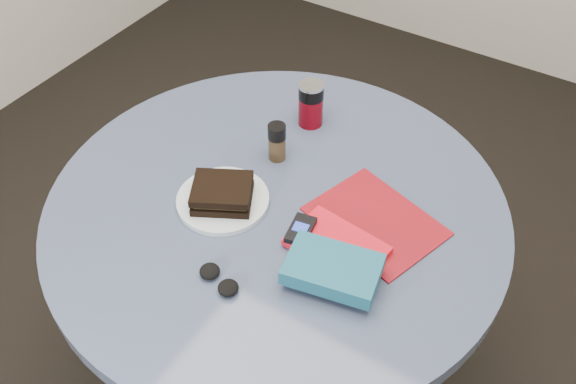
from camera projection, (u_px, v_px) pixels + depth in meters
The scene contains 11 objects.
ground at pixel (279, 378), 1.91m from camera, with size 4.00×4.00×0.00m, color black.
table at pixel (277, 252), 1.50m from camera, with size 1.00×1.00×0.75m.
plate at pixel (223, 200), 1.38m from camera, with size 0.20×0.20×0.01m, color silver.
sandwich at pixel (222, 193), 1.36m from camera, with size 0.16×0.15×0.04m.
soda_can at pixel (311, 104), 1.54m from camera, with size 0.07×0.07×0.11m.
pepper_grinder at pixel (277, 142), 1.45m from camera, with size 0.05×0.05×0.09m.
magazine at pixel (375, 221), 1.34m from camera, with size 0.26×0.20×0.00m, color maroon.
red_book at pixel (337, 246), 1.28m from camera, with size 0.19×0.12×0.02m, color red.
novel at pixel (333, 269), 1.21m from camera, with size 0.18×0.11×0.03m, color #165169.
mp3_player at pixel (301, 230), 1.29m from camera, with size 0.06×0.08×0.01m.
headphones at pixel (219, 279), 1.22m from camera, with size 0.10×0.06×0.02m.
Camera 1 is at (0.53, -0.80, 1.74)m, focal length 40.00 mm.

